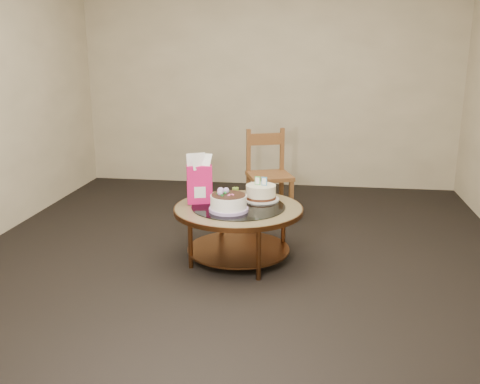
# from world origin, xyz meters

# --- Properties ---
(ground) EXTENTS (5.00, 5.00, 0.00)m
(ground) POSITION_xyz_m (0.00, 0.00, 0.00)
(ground) COLOR black
(ground) RESTS_ON ground
(room_walls) EXTENTS (4.52, 5.02, 2.61)m
(room_walls) POSITION_xyz_m (0.00, 0.00, 1.54)
(room_walls) COLOR beige
(room_walls) RESTS_ON ground
(coffee_table) EXTENTS (1.02, 1.02, 0.46)m
(coffee_table) POSITION_xyz_m (0.00, -0.00, 0.38)
(coffee_table) COLOR #5A3219
(coffee_table) RESTS_ON ground
(decorated_cake) EXTENTS (0.30, 0.30, 0.18)m
(decorated_cake) POSITION_xyz_m (-0.06, -0.13, 0.52)
(decorated_cake) COLOR #B395D3
(decorated_cake) RESTS_ON coffee_table
(cream_cake) EXTENTS (0.30, 0.30, 0.19)m
(cream_cake) POSITION_xyz_m (0.16, 0.21, 0.52)
(cream_cake) COLOR silver
(cream_cake) RESTS_ON coffee_table
(gift_bag) EXTENTS (0.22, 0.18, 0.40)m
(gift_bag) POSITION_xyz_m (-0.32, 0.06, 0.65)
(gift_bag) COLOR #EF166C
(gift_bag) RESTS_ON coffee_table
(pillar_candle) EXTENTS (0.11, 0.11, 0.08)m
(pillar_candle) POSITION_xyz_m (-0.07, 0.29, 0.48)
(pillar_candle) COLOR #C7BC52
(pillar_candle) RESTS_ON coffee_table
(dining_chair) EXTENTS (0.52, 0.52, 0.88)m
(dining_chair) POSITION_xyz_m (0.13, 1.16, 0.45)
(dining_chair) COLOR brown
(dining_chair) RESTS_ON ground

